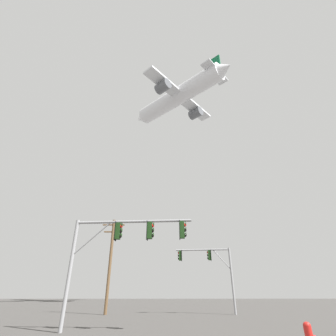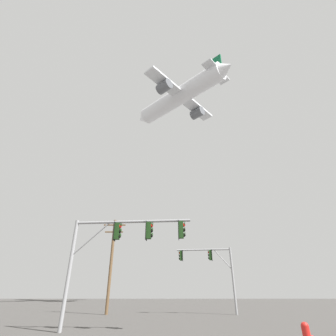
{
  "view_description": "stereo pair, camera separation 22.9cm",
  "coord_description": "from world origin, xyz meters",
  "px_view_note": "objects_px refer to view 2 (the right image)",
  "views": [
    {
      "loc": [
        -1.07,
        -6.74,
        1.77
      ],
      "look_at": [
        -0.74,
        20.62,
        15.37
      ],
      "focal_mm": 26.79,
      "sensor_mm": 36.0,
      "label": 1
    },
    {
      "loc": [
        -0.84,
        -6.75,
        1.77
      ],
      "look_at": [
        -0.74,
        20.62,
        15.37
      ],
      "focal_mm": 26.79,
      "sensor_mm": 36.0,
      "label": 2
    }
  ],
  "objects_px": {
    "signal_pole_near": "(120,241)",
    "airplane": "(179,97)",
    "fire_hydrant": "(305,335)",
    "signal_pole_far": "(211,263)",
    "utility_pole": "(110,261)"
  },
  "relations": [
    {
      "from": "utility_pole",
      "to": "signal_pole_near",
      "type": "bearing_deg",
      "value": -75.79
    },
    {
      "from": "utility_pole",
      "to": "fire_hydrant",
      "type": "height_order",
      "value": "utility_pole"
    },
    {
      "from": "signal_pole_near",
      "to": "fire_hydrant",
      "type": "relative_size",
      "value": 7.84
    },
    {
      "from": "signal_pole_far",
      "to": "signal_pole_near",
      "type": "bearing_deg",
      "value": -121.12
    },
    {
      "from": "signal_pole_far",
      "to": "fire_hydrant",
      "type": "bearing_deg",
      "value": -87.92
    },
    {
      "from": "signal_pole_near",
      "to": "utility_pole",
      "type": "xyz_separation_m",
      "value": [
        -2.82,
        11.15,
        0.16
      ]
    },
    {
      "from": "signal_pole_near",
      "to": "fire_hydrant",
      "type": "distance_m",
      "value": 9.26
    },
    {
      "from": "signal_pole_near",
      "to": "airplane",
      "type": "relative_size",
      "value": 0.28
    },
    {
      "from": "signal_pole_far",
      "to": "utility_pole",
      "type": "height_order",
      "value": "utility_pole"
    },
    {
      "from": "signal_pole_far",
      "to": "airplane",
      "type": "height_order",
      "value": "airplane"
    },
    {
      "from": "signal_pole_near",
      "to": "signal_pole_far",
      "type": "bearing_deg",
      "value": 58.88
    },
    {
      "from": "signal_pole_far",
      "to": "utility_pole",
      "type": "xyz_separation_m",
      "value": [
        -9.63,
        -0.12,
        0.23
      ]
    },
    {
      "from": "utility_pole",
      "to": "fire_hydrant",
      "type": "relative_size",
      "value": 9.89
    },
    {
      "from": "signal_pole_near",
      "to": "airplane",
      "type": "xyz_separation_m",
      "value": [
        5.42,
        32.4,
        40.03
      ]
    },
    {
      "from": "utility_pole",
      "to": "airplane",
      "type": "bearing_deg",
      "value": 68.79
    }
  ]
}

